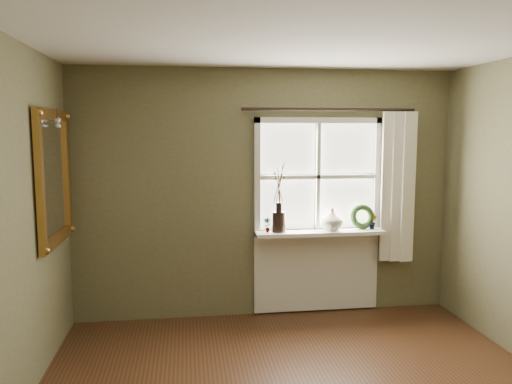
{
  "coord_description": "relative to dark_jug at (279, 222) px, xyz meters",
  "views": [
    {
      "loc": [
        -0.83,
        -2.88,
        1.96
      ],
      "look_at": [
        -0.21,
        1.55,
        1.41
      ],
      "focal_mm": 35.0,
      "sensor_mm": 36.0,
      "label": 1
    }
  ],
  "objects": [
    {
      "name": "dark_jug",
      "position": [
        0.0,
        0.0,
        0.0
      ],
      "size": [
        0.15,
        0.15,
        0.21
      ],
      "primitive_type": "cylinder",
      "rotation": [
        0.0,
        0.0,
        0.06
      ],
      "color": "black",
      "rests_on": "window_sill"
    },
    {
      "name": "potted_plant_left",
      "position": [
        -0.12,
        0.0,
        -0.03
      ],
      "size": [
        0.09,
        0.08,
        0.16
      ],
      "primitive_type": "imported",
      "rotation": [
        0.0,
        0.0,
        -0.27
      ],
      "color": "#28451E",
      "rests_on": "window_sill"
    },
    {
      "name": "window_sill",
      "position": [
        0.44,
        0.0,
        -0.13
      ],
      "size": [
        1.36,
        0.26,
        0.04
      ],
      "primitive_type": "cube",
      "color": "white",
      "rests_on": "wall_back"
    },
    {
      "name": "ceiling",
      "position": [
        -0.11,
        -2.12,
        1.57
      ],
      "size": [
        4.5,
        4.5,
        0.0
      ],
      "primitive_type": "plane",
      "color": "silver",
      "rests_on": "ground"
    },
    {
      "name": "curtain_rod",
      "position": [
        0.54,
        0.05,
        1.15
      ],
      "size": [
        1.84,
        0.03,
        0.03
      ],
      "primitive_type": "cylinder",
      "rotation": [
        0.0,
        1.57,
        0.0
      ],
      "color": "black",
      "rests_on": "wall_back"
    },
    {
      "name": "wreath",
      "position": [
        0.91,
        0.04,
        -0.0
      ],
      "size": [
        0.27,
        0.12,
        0.28
      ],
      "primitive_type": "torus",
      "rotation": [
        1.36,
        0.0,
        0.02
      ],
      "color": "#28451E",
      "rests_on": "window_sill"
    },
    {
      "name": "wall_back",
      "position": [
        -0.11,
        0.18,
        0.27
      ],
      "size": [
        4.0,
        0.1,
        2.6
      ],
      "primitive_type": "cube",
      "color": "#666343",
      "rests_on": "ground"
    },
    {
      "name": "curtain",
      "position": [
        1.28,
        0.01,
        0.34
      ],
      "size": [
        0.36,
        0.12,
        1.59
      ],
      "primitive_type": "cube",
      "color": "white",
      "rests_on": "wall_back"
    },
    {
      "name": "potted_plant_right",
      "position": [
        1.02,
        0.0,
        -0.03
      ],
      "size": [
        0.09,
        0.07,
        0.15
      ],
      "primitive_type": "imported",
      "rotation": [
        0.0,
        0.0,
        0.05
      ],
      "color": "#28451E",
      "rests_on": "window_sill"
    },
    {
      "name": "cream_vase",
      "position": [
        0.57,
        0.0,
        0.01
      ],
      "size": [
        0.3,
        0.3,
        0.24
      ],
      "primitive_type": "imported",
      "rotation": [
        0.0,
        0.0,
        0.41
      ],
      "color": "beige",
      "rests_on": "window_sill"
    },
    {
      "name": "window_apron",
      "position": [
        0.44,
        0.11,
        -0.57
      ],
      "size": [
        1.36,
        0.04,
        0.88
      ],
      "primitive_type": "cube",
      "color": "white",
      "rests_on": "ground"
    },
    {
      "name": "window_frame",
      "position": [
        0.44,
        0.11,
        0.45
      ],
      "size": [
        1.36,
        0.06,
        1.24
      ],
      "color": "white",
      "rests_on": "wall_back"
    },
    {
      "name": "gilt_mirror",
      "position": [
        -2.08,
        -0.5,
        0.54
      ],
      "size": [
        0.1,
        0.98,
        1.17
      ],
      "color": "white",
      "rests_on": "wall_left"
    }
  ]
}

